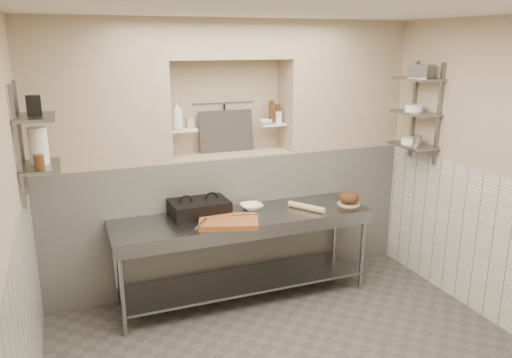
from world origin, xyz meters
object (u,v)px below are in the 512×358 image
cutting_board (229,222)px  mixing_bowl (252,207)px  bottle_soap (177,116)px  rolling_pin (307,207)px  bread_loaf (349,197)px  panini_press (199,208)px  prep_table (243,240)px  jug_left (38,146)px  bowl_alcove (266,122)px

cutting_board → mixing_bowl: 0.49m
bottle_soap → rolling_pin: bearing=-26.9°
bread_loaf → cutting_board: bearing=-175.8°
rolling_pin → bottle_soap: 1.61m
mixing_bowl → rolling_pin: 0.57m
panini_press → bread_loaf: 1.59m
cutting_board → rolling_pin: size_ratio=1.34×
bread_loaf → prep_table: bearing=176.6°
cutting_board → mixing_bowl: size_ratio=2.46×
prep_table → bread_loaf: 1.22m
bread_loaf → bottle_soap: bottle_soap is taller
prep_table → rolling_pin: bearing=-6.1°
rolling_pin → jug_left: size_ratio=1.39×
prep_table → panini_press: bearing=155.6°
bread_loaf → rolling_pin: bearing=-179.9°
prep_table → bread_loaf: size_ratio=12.15×
cutting_board → panini_press: bearing=118.4°
prep_table → bottle_soap: bearing=134.1°
panini_press → bread_loaf: bearing=-11.8°
bottle_soap → bowl_alcove: 0.98m
mixing_bowl → jug_left: jug_left is taller
bottle_soap → jug_left: (-1.28, -0.61, -0.10)m
cutting_board → bowl_alcove: size_ratio=3.72×
mixing_bowl → bottle_soap: 1.20m
jug_left → panini_press: bearing=11.1°
bread_loaf → mixing_bowl: bearing=167.6°
mixing_bowl → jug_left: size_ratio=0.76×
bowl_alcove → jug_left: bearing=-164.3°
cutting_board → rolling_pin: 0.89m
rolling_pin → mixing_bowl: bearing=156.4°
panini_press → prep_table: bearing=-27.0°
panini_press → jug_left: (-1.39, -0.27, 0.78)m
mixing_bowl → bowl_alcove: 0.95m
cutting_board → jug_left: size_ratio=1.87×
panini_press → bottle_soap: size_ratio=2.00×
prep_table → bowl_alcove: (0.46, 0.54, 1.09)m
prep_table → bowl_alcove: size_ratio=17.40×
panini_press → bottle_soap: 0.95m
panini_press → bread_loaf: (1.57, -0.25, 0.00)m
panini_press → rolling_pin: size_ratio=1.41×
bottle_soap → cutting_board: bearing=-67.0°
rolling_pin → bottle_soap: size_ratio=1.42×
cutting_board → bottle_soap: (-0.30, 0.70, 0.93)m
bowl_alcove → panini_press: bearing=-157.4°
rolling_pin → jug_left: jug_left is taller
bread_loaf → bottle_soap: 1.99m
mixing_bowl → bottle_soap: bottle_soap is taller
prep_table → cutting_board: (-0.21, -0.17, 0.28)m
prep_table → panini_press: 0.56m
mixing_bowl → rolling_pin: size_ratio=0.55×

